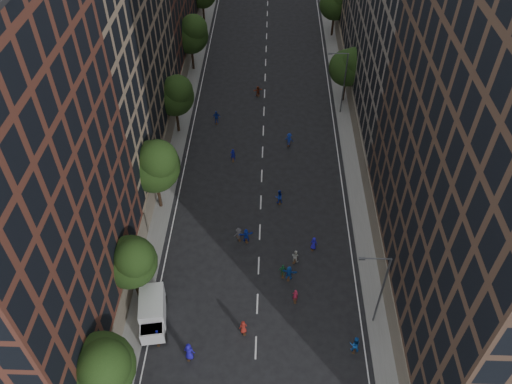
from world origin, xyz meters
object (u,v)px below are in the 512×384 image
streetlamp_far (343,80)px  skater_2 (355,344)px  skater_0 (189,352)px  streetlamp_near (380,287)px  cargo_van (153,313)px

streetlamp_far → skater_2: (-1.87, -35.94, -4.23)m
skater_0 → skater_2: bearing=-162.8°
streetlamp_near → cargo_van: bearing=-178.2°
streetlamp_near → skater_2: size_ratio=4.85×
streetlamp_far → cargo_van: streetlamp_far is taller
skater_0 → streetlamp_far: bearing=-100.8°
streetlamp_far → skater_0: 40.60m
streetlamp_far → skater_0: streetlamp_far is taller
streetlamp_near → skater_0: 17.04m
cargo_van → skater_0: bearing=-52.3°
streetlamp_far → cargo_van: (-19.69, -33.63, -3.79)m
streetlamp_near → skater_0: bearing=-165.7°
streetlamp_near → skater_2: streetlamp_near is taller
streetlamp_near → streetlamp_far: 33.00m
streetlamp_near → cargo_van: streetlamp_near is taller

